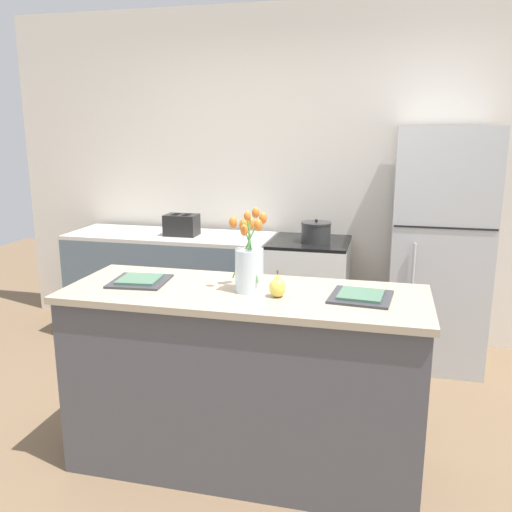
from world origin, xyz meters
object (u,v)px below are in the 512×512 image
(flower_vase, at_px, (249,263))
(plate_setting_left, at_px, (140,280))
(stove_range, at_px, (309,296))
(refrigerator, at_px, (439,249))
(pear_figurine, at_px, (277,286))
(toaster, at_px, (182,225))
(cooking_pot, at_px, (316,232))
(plate_setting_right, at_px, (361,296))

(flower_vase, distance_m, plate_setting_left, 0.61)
(stove_range, height_order, refrigerator, refrigerator)
(refrigerator, bearing_deg, plate_setting_left, -135.65)
(flower_vase, distance_m, pear_figurine, 0.19)
(toaster, bearing_deg, pear_figurine, -55.37)
(refrigerator, height_order, pear_figurine, refrigerator)
(pear_figurine, bearing_deg, refrigerator, 62.29)
(refrigerator, bearing_deg, pear_figurine, -117.71)
(plate_setting_left, relative_size, cooking_pot, 1.33)
(plate_setting_right, relative_size, toaster, 1.10)
(refrigerator, distance_m, plate_setting_left, 2.26)
(stove_range, distance_m, flower_vase, 1.72)
(stove_range, bearing_deg, plate_setting_right, -73.50)
(flower_vase, relative_size, toaster, 1.49)
(pear_figurine, height_order, cooking_pot, pear_figurine)
(refrigerator, relative_size, flower_vase, 4.21)
(plate_setting_left, bearing_deg, flower_vase, -1.18)
(stove_range, distance_m, plate_setting_left, 1.79)
(flower_vase, xyz_separation_m, plate_setting_left, (-0.59, 0.01, -0.13))
(stove_range, xyz_separation_m, flower_vase, (-0.07, -1.59, 0.65))
(flower_vase, distance_m, cooking_pot, 1.56)
(refrigerator, bearing_deg, flower_vase, -122.70)
(flower_vase, xyz_separation_m, cooking_pot, (0.12, 1.55, -0.13))
(refrigerator, bearing_deg, toaster, -179.04)
(stove_range, height_order, plate_setting_right, plate_setting_right)
(pear_figurine, distance_m, cooking_pot, 1.61)
(pear_figurine, height_order, toaster, pear_figurine)
(cooking_pot, bearing_deg, plate_setting_right, -74.81)
(stove_range, bearing_deg, plate_setting_left, -112.92)
(toaster, bearing_deg, plate_setting_left, -76.47)
(toaster, relative_size, cooking_pot, 1.22)
(toaster, bearing_deg, refrigerator, 0.96)
(stove_range, xyz_separation_m, refrigerator, (0.95, 0.00, 0.43))
(stove_range, relative_size, flower_vase, 2.14)
(plate_setting_left, xyz_separation_m, plate_setting_right, (1.14, 0.00, 0.00))
(refrigerator, distance_m, cooking_pot, 0.90)
(toaster, distance_m, cooking_pot, 1.09)
(plate_setting_left, distance_m, toaster, 1.59)
(plate_setting_right, bearing_deg, flower_vase, -178.71)
(refrigerator, distance_m, pear_figurine, 1.88)
(refrigerator, xyz_separation_m, plate_setting_left, (-1.62, -1.58, 0.09))
(plate_setting_left, bearing_deg, toaster, 103.53)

